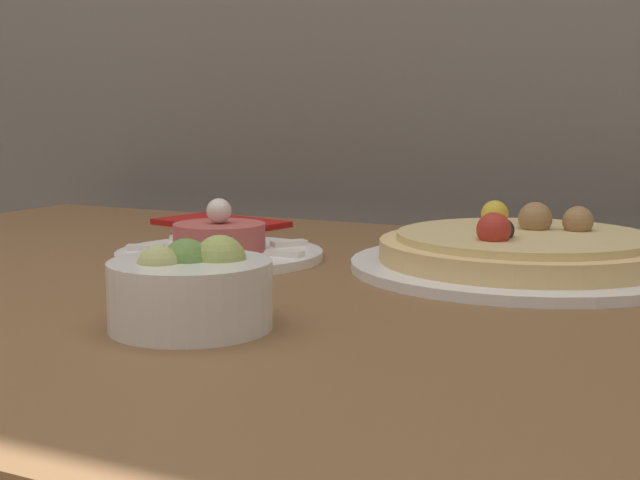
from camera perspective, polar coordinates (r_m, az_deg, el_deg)
name	(u,v)px	position (r m, az deg, el deg)	size (l,w,h in m)	color
dining_table	(227,380)	(0.90, -5.99, -8.89)	(1.22, 0.88, 0.78)	brown
pizza_plate	(524,253)	(0.92, 12.91, -0.81)	(0.35, 0.35, 0.07)	white
tartare_plate	(220,247)	(0.97, -6.45, -0.48)	(0.23, 0.23, 0.07)	white
small_bowl	(192,287)	(0.67, -8.17, -3.00)	(0.12, 0.12, 0.07)	white
napkin	(221,223)	(1.26, -6.38, 1.10)	(0.19, 0.14, 0.01)	red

